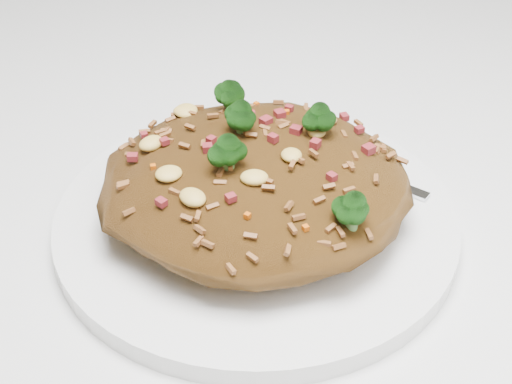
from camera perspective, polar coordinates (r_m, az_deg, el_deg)
dining_table at (r=0.56m, az=11.64°, el=-9.08°), size 1.20×0.80×0.75m
plate at (r=0.47m, az=0.00°, el=-2.14°), size 0.26×0.26×0.01m
fried_rice at (r=0.45m, az=0.03°, el=1.61°), size 0.20×0.18×0.07m
fork at (r=0.51m, az=6.15°, el=2.48°), size 0.14×0.11×0.00m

